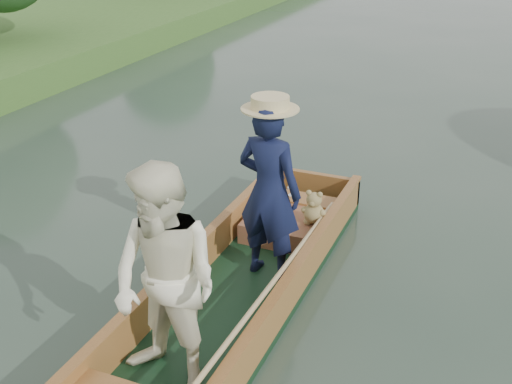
% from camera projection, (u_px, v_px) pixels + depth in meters
% --- Properties ---
extents(ground, '(120.00, 120.00, 0.00)m').
position_uv_depth(ground, '(231.00, 311.00, 5.88)').
color(ground, '#283D30').
rests_on(ground, ground).
extents(punt, '(1.12, 5.00, 1.87)m').
position_uv_depth(punt, '(223.00, 262.00, 5.40)').
color(punt, black).
rests_on(punt, ground).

